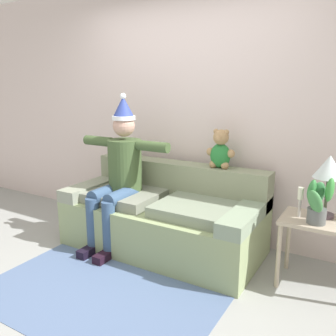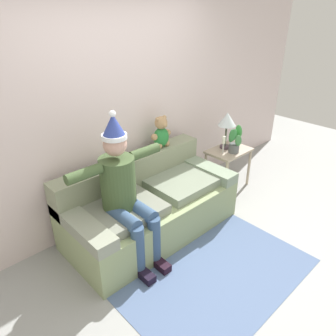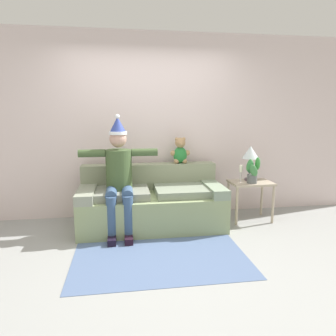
% 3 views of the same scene
% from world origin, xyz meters
% --- Properties ---
extents(ground_plane, '(10.00, 10.00, 0.00)m').
position_xyz_m(ground_plane, '(0.00, 0.00, 0.00)').
color(ground_plane, '#969896').
extents(back_wall, '(7.00, 0.10, 2.70)m').
position_xyz_m(back_wall, '(0.00, 1.55, 1.35)').
color(back_wall, silver).
rests_on(back_wall, ground_plane).
extents(couch, '(1.93, 0.92, 0.82)m').
position_xyz_m(couch, '(0.00, 1.01, 0.33)').
color(couch, '#8D9D6D').
rests_on(couch, ground_plane).
extents(person_seated, '(1.02, 0.77, 1.53)m').
position_xyz_m(person_seated, '(-0.43, 0.85, 0.78)').
color(person_seated, '#3E542F').
rests_on(person_seated, ground_plane).
extents(teddy_bear, '(0.29, 0.17, 0.38)m').
position_xyz_m(teddy_bear, '(0.46, 1.30, 0.99)').
color(teddy_bear, '#287D37').
rests_on(teddy_bear, couch).
extents(side_table, '(0.59, 0.42, 0.57)m').
position_xyz_m(side_table, '(1.44, 1.01, 0.48)').
color(side_table, tan).
rests_on(side_table, ground_plane).
extents(table_lamp, '(0.24, 0.24, 0.51)m').
position_xyz_m(table_lamp, '(1.45, 1.09, 0.96)').
color(table_lamp, '#51404C').
rests_on(table_lamp, side_table).
extents(potted_plant, '(0.21, 0.20, 0.37)m').
position_xyz_m(potted_plant, '(1.41, 0.91, 0.75)').
color(potted_plant, '#575B5B').
rests_on(potted_plant, side_table).
extents(candle_tall, '(0.04, 0.04, 0.25)m').
position_xyz_m(candle_tall, '(1.27, 0.99, 0.73)').
color(candle_tall, beige).
rests_on(candle_tall, side_table).
extents(area_rug, '(1.87, 1.10, 0.01)m').
position_xyz_m(area_rug, '(0.00, -0.05, 0.00)').
color(area_rug, slate).
rests_on(area_rug, ground_plane).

